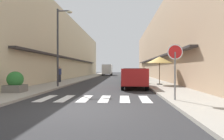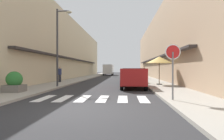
{
  "view_description": "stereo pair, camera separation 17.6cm",
  "coord_description": "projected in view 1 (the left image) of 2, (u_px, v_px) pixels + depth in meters",
  "views": [
    {
      "loc": [
        1.32,
        -6.69,
        1.43
      ],
      "look_at": [
        0.28,
        12.99,
        1.31
      ],
      "focal_mm": 31.62,
      "sensor_mm": 36.0,
      "label": 1
    },
    {
      "loc": [
        1.49,
        -6.68,
        1.43
      ],
      "look_at": [
        0.28,
        12.99,
        1.31
      ],
      "focal_mm": 31.62,
      "sensor_mm": 36.0,
      "label": 2
    }
  ],
  "objects": [
    {
      "name": "pedestrian_walking_far",
      "position": [
        144.0,
        72.0,
        26.6
      ],
      "size": [
        0.34,
        0.34,
        1.56
      ],
      "rotation": [
        0.0,
        0.0,
        2.39
      ],
      "color": "#282B33",
      "rests_on": "sidewalk_right"
    },
    {
      "name": "planter_corner",
      "position": [
        15.0,
        83.0,
        11.15
      ],
      "size": [
        1.01,
        1.01,
        1.17
      ],
      "color": "slate",
      "rests_on": "sidewalk_left"
    },
    {
      "name": "delivery_van",
      "position": [
        107.0,
        69.0,
        43.85
      ],
      "size": [
        2.04,
        5.41,
        2.37
      ],
      "color": "silver",
      "rests_on": "ground_plane"
    },
    {
      "name": "sidewalk_left",
      "position": [
        81.0,
        79.0,
        27.56
      ],
      "size": [
        2.59,
        72.07,
        0.12
      ],
      "primitive_type": "cube",
      "color": "#9E998E",
      "rests_on": "ground_plane"
    },
    {
      "name": "building_row_left",
      "position": [
        58.0,
        50.0,
        29.3
      ],
      "size": [
        5.5,
        48.33,
        8.58
      ],
      "color": "beige",
      "rests_on": "ground_plane"
    },
    {
      "name": "cafe_umbrella",
      "position": [
        159.0,
        60.0,
        16.56
      ],
      "size": [
        2.15,
        2.15,
        2.34
      ],
      "color": "#262626",
      "rests_on": "sidewalk_right"
    },
    {
      "name": "parked_car_far",
      "position": [
        129.0,
        73.0,
        27.29
      ],
      "size": [
        1.91,
        4.2,
        1.47
      ],
      "color": "silver",
      "rests_on": "ground_plane"
    },
    {
      "name": "parked_car_distant",
      "position": [
        127.0,
        72.0,
        33.02
      ],
      "size": [
        1.98,
        4.39,
        1.47
      ],
      "color": "black",
      "rests_on": "ground_plane"
    },
    {
      "name": "street_lamp",
      "position": [
        60.0,
        39.0,
        14.77
      ],
      "size": [
        1.19,
        0.28,
        5.81
      ],
      "color": "#38383D",
      "rests_on": "sidewalk_left"
    },
    {
      "name": "parked_car_near",
      "position": [
        134.0,
        76.0,
        14.35
      ],
      "size": [
        1.91,
        4.06,
        1.47
      ],
      "color": "maroon",
      "rests_on": "ground_plane"
    },
    {
      "name": "ground_plane",
      "position": [
        113.0,
        79.0,
        27.32
      ],
      "size": [
        113.25,
        113.25,
        0.0
      ],
      "primitive_type": "plane",
      "color": "#2B2B2D"
    },
    {
      "name": "building_row_right",
      "position": [
        171.0,
        48.0,
        28.42
      ],
      "size": [
        5.5,
        48.33,
        8.99
      ],
      "color": "tan",
      "rests_on": "ground_plane"
    },
    {
      "name": "sidewalk_right",
      "position": [
        146.0,
        79.0,
        27.08
      ],
      "size": [
        2.59,
        72.07,
        0.12
      ],
      "primitive_type": "cube",
      "color": "#9E998E",
      "rests_on": "ground_plane"
    },
    {
      "name": "parked_car_mid",
      "position": [
        131.0,
        74.0,
        20.54
      ],
      "size": [
        1.82,
        4.33,
        1.47
      ],
      "color": "black",
      "rests_on": "ground_plane"
    },
    {
      "name": "pedestrian_walking_near",
      "position": [
        60.0,
        74.0,
        19.55
      ],
      "size": [
        0.34,
        0.34,
        1.55
      ],
      "rotation": [
        0.0,
        0.0,
        3.4
      ],
      "color": "#282B33",
      "rests_on": "sidewalk_left"
    },
    {
      "name": "crosswalk",
      "position": [
        95.0,
        99.0,
        9.4
      ],
      "size": [
        5.2,
        2.2,
        0.01
      ],
      "color": "silver",
      "rests_on": "ground_plane"
    },
    {
      "name": "round_street_sign",
      "position": [
        175.0,
        57.0,
        8.32
      ],
      "size": [
        0.65,
        0.07,
        2.35
      ],
      "color": "slate",
      "rests_on": "sidewalk_right"
    }
  ]
}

